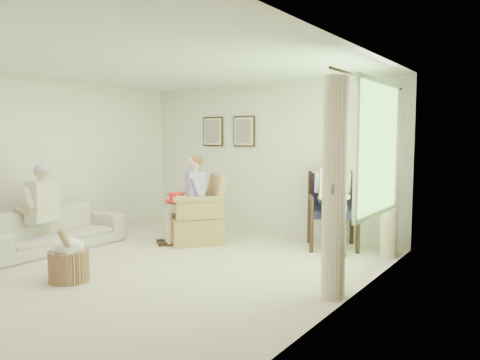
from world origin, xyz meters
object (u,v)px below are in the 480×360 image
(red_hat, at_px, (176,199))
(hatbox, at_px, (69,259))
(person_dark, at_px, (331,192))
(wood_armchair, at_px, (335,207))
(person_wicker, at_px, (190,193))
(wicker_armchair, at_px, (196,221))
(sofa, at_px, (52,229))
(person_sofa, at_px, (38,203))

(red_hat, relative_size, hatbox, 0.50)
(person_dark, xyz_separation_m, hatbox, (-1.91, -3.17, -0.60))
(wood_armchair, height_order, hatbox, wood_armchair)
(person_wicker, height_order, hatbox, person_wicker)
(wicker_armchair, xyz_separation_m, person_wicker, (-0.00, -0.14, 0.46))
(sofa, distance_m, red_hat, 1.89)
(person_dark, height_order, person_sofa, person_dark)
(person_wicker, bearing_deg, wicker_armchair, 129.06)
(wicker_armchair, bearing_deg, red_hat, -80.55)
(wood_armchair, bearing_deg, person_dark, -118.55)
(person_dark, distance_m, person_sofa, 4.28)
(wood_armchair, relative_size, person_sofa, 0.88)
(hatbox, bearing_deg, wicker_armchair, 91.87)
(wicker_armchair, height_order, person_sofa, person_sofa)
(person_wicker, height_order, person_dark, person_dark)
(person_wicker, bearing_deg, wood_armchair, 66.96)
(wicker_armchair, relative_size, person_dark, 0.75)
(person_wicker, xyz_separation_m, person_dark, (1.99, 0.87, 0.06))
(wicker_armchair, height_order, wood_armchair, wood_armchair)
(person_sofa, distance_m, red_hat, 2.01)
(wicker_armchair, relative_size, sofa, 0.51)
(person_sofa, distance_m, hatbox, 1.69)
(sofa, distance_m, person_dark, 4.19)
(person_wicker, distance_m, person_sofa, 2.23)
(wicker_armchair, bearing_deg, person_sofa, -88.62)
(person_dark, relative_size, person_sofa, 1.13)
(wood_armchair, height_order, person_dark, person_dark)
(wood_armchair, xyz_separation_m, sofa, (-3.42, -2.55, -0.30))
(person_wicker, bearing_deg, person_dark, 62.68)
(person_dark, bearing_deg, wood_armchair, 61.45)
(wicker_armchair, height_order, hatbox, wicker_armchair)
(person_wicker, xyz_separation_m, person_sofa, (-1.43, -1.71, -0.07))
(wood_armchair, height_order, sofa, wood_armchair)
(person_dark, relative_size, red_hat, 4.29)
(red_hat, bearing_deg, wicker_armchair, 60.39)
(person_dark, xyz_separation_m, red_hat, (-2.15, -1.02, -0.15))
(person_wicker, bearing_deg, sofa, -94.66)
(person_wicker, bearing_deg, red_hat, -99.24)
(wood_armchair, distance_m, person_dark, 0.31)
(sofa, height_order, red_hat, red_hat)
(red_hat, bearing_deg, wood_armchair, 29.12)
(sofa, distance_m, person_wicker, 2.12)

